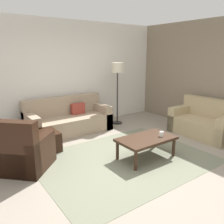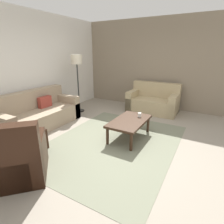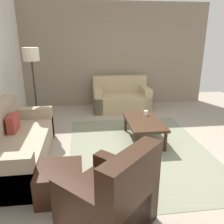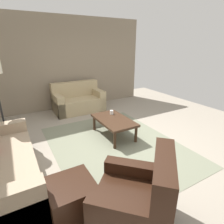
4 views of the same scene
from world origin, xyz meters
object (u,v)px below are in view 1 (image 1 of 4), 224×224
(armchair_leather, at_px, (22,154))
(ottoman, at_px, (44,142))
(couch_main, at_px, (68,120))
(couch_loveseat, at_px, (205,123))
(lamp_standing, at_px, (117,74))
(cup, at_px, (162,134))
(coffee_table, at_px, (146,140))

(armchair_leather, xyz_separation_m, ottoman, (0.58, 0.59, -0.11))
(couch_main, xyz_separation_m, ottoman, (-0.91, -0.83, -0.10))
(couch_loveseat, relative_size, lamp_standing, 0.87)
(armchair_leather, distance_m, ottoman, 0.83)
(ottoman, distance_m, lamp_standing, 2.75)
(ottoman, xyz_separation_m, lamp_standing, (2.38, 0.66, 1.21))
(cup, height_order, lamp_standing, lamp_standing)
(couch_loveseat, bearing_deg, cup, -173.18)
(armchair_leather, distance_m, lamp_standing, 3.40)
(coffee_table, relative_size, cup, 11.77)
(armchair_leather, relative_size, cup, 12.11)
(ottoman, bearing_deg, coffee_table, -44.84)
(coffee_table, xyz_separation_m, cup, (0.29, -0.11, 0.10))
(couch_main, height_order, coffee_table, couch_main)
(couch_main, relative_size, ottoman, 3.71)
(armchair_leather, relative_size, coffee_table, 1.03)
(couch_loveseat, distance_m, ottoman, 3.79)
(armchair_leather, height_order, lamp_standing, lamp_standing)
(coffee_table, distance_m, lamp_standing, 2.54)
(couch_main, relative_size, lamp_standing, 1.21)
(cup, bearing_deg, couch_loveseat, 6.82)
(ottoman, distance_m, cup, 2.37)
(couch_main, distance_m, coffee_table, 2.35)
(coffee_table, bearing_deg, armchair_leather, 156.94)
(armchair_leather, bearing_deg, couch_main, 43.31)
(couch_main, distance_m, couch_loveseat, 3.42)
(armchair_leather, xyz_separation_m, coffee_table, (2.05, -0.87, 0.05))
(couch_loveseat, xyz_separation_m, ottoman, (-3.54, 1.36, -0.10))
(lamp_standing, bearing_deg, ottoman, -164.40)
(couch_loveseat, height_order, armchair_leather, armchair_leather)
(couch_main, xyz_separation_m, coffee_table, (0.55, -2.29, 0.06))
(couch_loveseat, bearing_deg, couch_main, 140.27)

